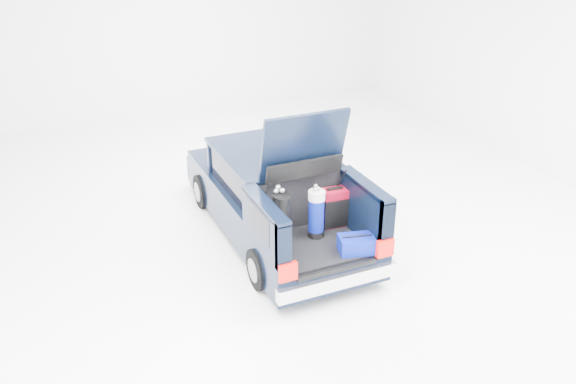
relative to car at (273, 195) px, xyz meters
name	(u,v)px	position (x,y,z in m)	size (l,w,h in m)	color
ground	(276,233)	(0.00, -0.11, -0.67)	(14.00, 14.00, 0.00)	white
car	(273,195)	(0.00, 0.00, 0.00)	(1.87, 4.65, 2.47)	black
red_suitcase	(334,208)	(0.50, -1.19, 0.22)	(0.40, 0.27, 0.63)	maroon
black_golf_bag	(280,220)	(-0.49, -1.43, 0.35)	(0.36, 0.42, 0.94)	black
blue_golf_bag	(316,213)	(0.11, -1.38, 0.30)	(0.32, 0.32, 0.83)	black
blue_duffel	(356,244)	(0.43, -2.01, 0.05)	(0.56, 0.43, 0.26)	navy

